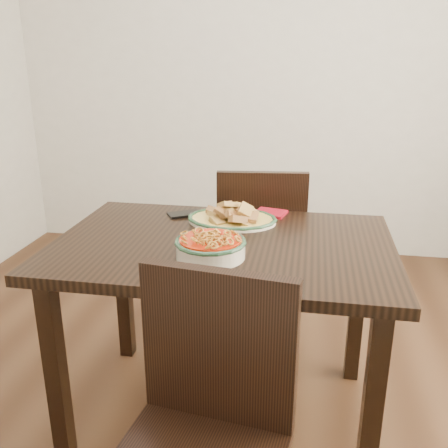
% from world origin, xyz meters
% --- Properties ---
extents(floor, '(3.50, 3.50, 0.00)m').
position_xyz_m(floor, '(0.00, 0.00, 0.00)').
color(floor, '#382011').
rests_on(floor, ground).
extents(wall_back, '(3.50, 0.10, 2.60)m').
position_xyz_m(wall_back, '(0.00, 1.75, 1.30)').
color(wall_back, beige).
rests_on(wall_back, ground).
extents(dining_table, '(1.23, 0.82, 0.75)m').
position_xyz_m(dining_table, '(0.06, -0.12, 0.65)').
color(dining_table, black).
rests_on(dining_table, ground).
extents(chair_far, '(0.47, 0.47, 0.89)m').
position_xyz_m(chair_far, '(0.14, 0.52, 0.50)').
color(chair_far, black).
rests_on(chair_far, ground).
extents(chair_near, '(0.47, 0.47, 0.89)m').
position_xyz_m(chair_near, '(0.13, -0.79, 0.50)').
color(chair_near, black).
rests_on(chair_near, ground).
extents(fish_plate, '(0.36, 0.28, 0.11)m').
position_xyz_m(fish_plate, '(0.06, 0.10, 0.79)').
color(fish_plate, white).
rests_on(fish_plate, dining_table).
extents(noodle_bowl, '(0.24, 0.24, 0.08)m').
position_xyz_m(noodle_bowl, '(0.04, -0.28, 0.79)').
color(noodle_bowl, beige).
rests_on(noodle_bowl, dining_table).
extents(smartphone, '(0.16, 0.13, 0.01)m').
position_xyz_m(smartphone, '(-0.15, 0.15, 0.76)').
color(smartphone, black).
rests_on(smartphone, dining_table).
extents(napkin, '(0.15, 0.13, 0.01)m').
position_xyz_m(napkin, '(0.20, 0.23, 0.76)').
color(napkin, maroon).
rests_on(napkin, dining_table).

